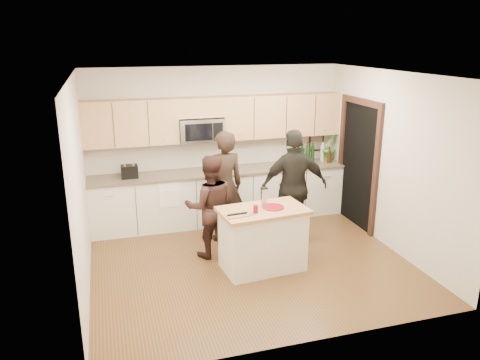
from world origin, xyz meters
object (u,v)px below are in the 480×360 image
object	(u,v)px
island	(263,239)
woman_center	(210,207)
woman_left	(224,186)
woman_right	(294,187)
toaster	(129,171)

from	to	relation	value
island	woman_center	size ratio (longest dim) A/B	0.81
woman_left	woman_right	distance (m)	1.11
woman_left	woman_center	distance (m)	0.65
woman_left	woman_right	xyz separation A→B (m)	(1.03, -0.41, 0.02)
woman_left	island	bearing A→B (deg)	95.31
toaster	woman_left	size ratio (longest dim) A/B	0.15
woman_right	toaster	bearing A→B (deg)	-19.65
woman_right	woman_left	bearing A→B (deg)	-15.59
woman_right	island	bearing A→B (deg)	50.00
toaster	woman_right	distance (m)	2.71
woman_left	toaster	bearing A→B (deg)	-35.75
toaster	woman_right	xyz separation A→B (m)	(2.44, -1.17, -0.13)
woman_right	woman_center	bearing A→B (deg)	11.19
island	woman_right	xyz separation A→B (m)	(0.77, 0.75, 0.46)
toaster	woman_center	xyz separation A→B (m)	(1.06, -1.30, -0.27)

